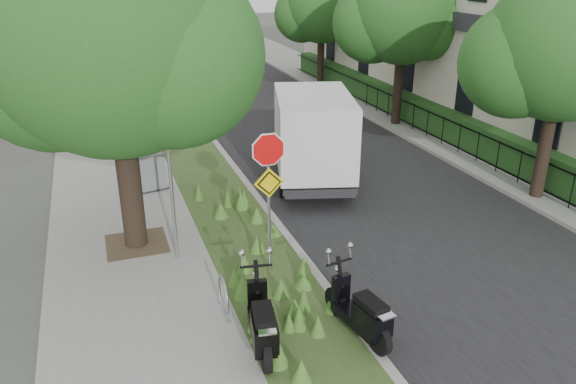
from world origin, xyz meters
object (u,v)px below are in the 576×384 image
Objects in this scene: scooter_near at (263,329)px; utility_cabinet at (151,172)px; sign_assembly at (269,175)px; box_truck at (312,131)px; scooter_far at (364,318)px.

utility_cabinet reaches higher than scooter_near.
sign_assembly is 5.92m from box_truck.
sign_assembly is at bearing 106.73° from scooter_far.
sign_assembly is 1.72× the size of scooter_far.
scooter_far is at bearing -105.17° from box_truck.
box_truck is 4.89m from utility_cabinet.
scooter_near is 1.79m from scooter_far.
utility_cabinet is (-0.88, 8.08, 0.07)m from scooter_near.
sign_assembly reaches higher than scooter_far.
box_truck is 5.06× the size of utility_cabinet.
box_truck is (2.13, 7.85, 0.98)m from scooter_far.
scooter_near is (-0.94, -2.53, -1.75)m from sign_assembly.
box_truck is at bearing -5.83° from utility_cabinet.
utility_cabinet is (-4.78, 0.49, -0.89)m from box_truck.
scooter_near is 0.35× the size of box_truck.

